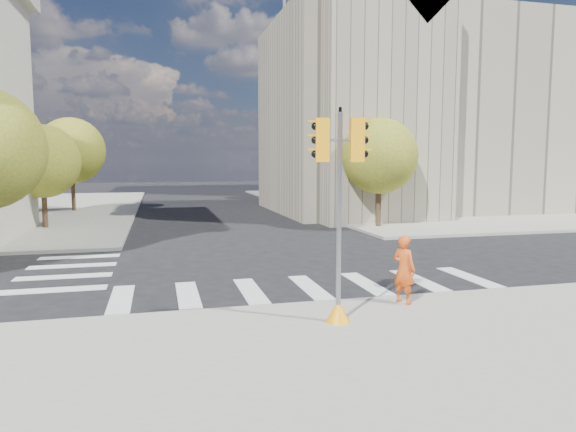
% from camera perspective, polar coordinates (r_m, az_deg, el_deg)
% --- Properties ---
extents(ground, '(160.00, 160.00, 0.00)m').
position_cam_1_polar(ground, '(17.43, 0.86, -6.36)').
color(ground, black).
rests_on(ground, ground).
extents(sidewalk_far_right, '(28.00, 40.00, 0.15)m').
position_cam_1_polar(sidewalk_far_right, '(49.11, 15.65, 1.56)').
color(sidewalk_far_right, gray).
rests_on(sidewalk_far_right, ground).
extents(civic_building, '(26.00, 16.00, 19.39)m').
position_cam_1_polar(civic_building, '(40.96, 15.37, 10.78)').
color(civic_building, gray).
rests_on(civic_building, ground).
extents(office_tower, '(20.00, 18.00, 30.00)m').
position_cam_1_polar(office_tower, '(65.12, 10.34, 15.93)').
color(office_tower, '#9EA0A3').
rests_on(office_tower, ground).
extents(tree_lw_mid, '(4.00, 4.00, 5.77)m').
position_cam_1_polar(tree_lw_mid, '(31.03, -25.63, 5.50)').
color(tree_lw_mid, '#382616').
rests_on(tree_lw_mid, ground).
extents(tree_lw_far, '(4.80, 4.80, 6.95)m').
position_cam_1_polar(tree_lw_far, '(40.89, -22.93, 6.70)').
color(tree_lw_far, '#382616').
rests_on(tree_lw_far, ground).
extents(tree_re_near, '(4.20, 4.20, 6.16)m').
position_cam_1_polar(tree_re_near, '(29.01, 10.13, 6.57)').
color(tree_re_near, '#382616').
rests_on(tree_re_near, ground).
extents(tree_re_mid, '(4.60, 4.60, 6.66)m').
position_cam_1_polar(tree_re_mid, '(40.25, 3.03, 6.92)').
color(tree_re_mid, '#382616').
rests_on(tree_re_mid, ground).
extents(tree_re_far, '(4.00, 4.00, 5.88)m').
position_cam_1_polar(tree_re_far, '(51.83, -0.94, 6.20)').
color(tree_re_far, '#382616').
rests_on(tree_re_far, ground).
extents(lamp_near, '(0.35, 0.18, 8.11)m').
position_cam_1_polar(lamp_near, '(32.89, 8.05, 7.46)').
color(lamp_near, black).
rests_on(lamp_near, sidewalk_far_right).
extents(lamp_far, '(0.35, 0.18, 8.11)m').
position_cam_1_polar(lamp_far, '(46.15, 1.40, 7.10)').
color(lamp_far, black).
rests_on(lamp_far, sidewalk_far_right).
extents(traffic_signal, '(1.08, 0.56, 4.78)m').
position_cam_1_polar(traffic_signal, '(11.42, 5.68, -1.86)').
color(traffic_signal, '#FFA50D').
rests_on(traffic_signal, sidewalk_near).
extents(photographer, '(0.67, 0.76, 1.75)m').
position_cam_1_polar(photographer, '(13.43, 12.77, -5.80)').
color(photographer, '#DD5114').
rests_on(photographer, sidewalk_near).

